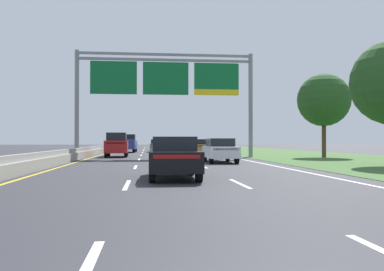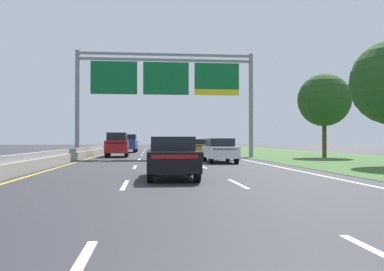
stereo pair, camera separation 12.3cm
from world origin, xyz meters
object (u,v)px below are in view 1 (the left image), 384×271
at_px(pickup_truck_blue, 128,143).
at_px(roadside_tree_mid, 324,100).
at_px(car_gold_right_lane_sedan, 198,147).
at_px(car_grey_centre_lane_sedan, 157,145).
at_px(car_white_right_lane_sedan, 220,150).
at_px(car_black_centre_lane_sedan, 174,157).
at_px(car_red_left_lane_suv, 117,144).
at_px(overhead_sign_gantry, 166,83).

bearing_deg(pickup_truck_blue, roadside_tree_mid, -133.03).
relative_size(car_gold_right_lane_sedan, car_grey_centre_lane_sedan, 1.00).
bearing_deg(pickup_truck_blue, car_gold_right_lane_sedan, -140.41).
height_order(car_white_right_lane_sedan, car_black_centre_lane_sedan, same).
bearing_deg(pickup_truck_blue, car_black_centre_lane_sedan, -172.75).
xyz_separation_m(pickup_truck_blue, car_grey_centre_lane_sedan, (3.61, 1.44, -0.26)).
height_order(car_white_right_lane_sedan, car_grey_centre_lane_sedan, same).
bearing_deg(car_red_left_lane_suv, car_white_right_lane_sedan, -145.08).
distance_m(car_red_left_lane_suv, roadside_tree_mid, 18.28).
height_order(pickup_truck_blue, car_black_centre_lane_sedan, pickup_truck_blue).
bearing_deg(car_grey_centre_lane_sedan, pickup_truck_blue, 112.33).
distance_m(car_gold_right_lane_sedan, car_black_centre_lane_sedan, 26.01).
xyz_separation_m(overhead_sign_gantry, car_grey_centre_lane_sedan, (-0.33, 17.50, -5.52)).
xyz_separation_m(car_red_left_lane_suv, roadside_tree_mid, (17.63, -3.06, 3.78)).
distance_m(car_black_centre_lane_sedan, roadside_tree_mid, 23.21).
bearing_deg(car_red_left_lane_suv, pickup_truck_blue, -2.56).
distance_m(pickup_truck_blue, car_gold_right_lane_sedan, 12.18).
height_order(car_gold_right_lane_sedan, car_black_centre_lane_sedan, same).
bearing_deg(overhead_sign_gantry, pickup_truck_blue, 103.78).
bearing_deg(car_white_right_lane_sedan, pickup_truck_blue, 16.64).
relative_size(pickup_truck_blue, car_red_left_lane_suv, 1.15).
bearing_deg(car_black_centre_lane_sedan, car_grey_centre_lane_sedan, 0.41).
bearing_deg(car_white_right_lane_sedan, car_black_centre_lane_sedan, 161.63).
xyz_separation_m(car_gold_right_lane_sedan, car_white_right_lane_sedan, (-0.33, -14.59, 0.00)).
relative_size(overhead_sign_gantry, car_white_right_lane_sedan, 3.42).
distance_m(car_grey_centre_lane_sedan, roadside_tree_mid, 23.51).
height_order(car_black_centre_lane_sedan, car_grey_centre_lane_sedan, same).
relative_size(car_gold_right_lane_sedan, car_red_left_lane_suv, 0.93).
height_order(pickup_truck_blue, car_gold_right_lane_sedan, pickup_truck_blue).
relative_size(car_gold_right_lane_sedan, roadside_tree_mid, 0.62).
xyz_separation_m(car_white_right_lane_sedan, car_red_left_lane_suv, (-7.42, 10.07, 0.28)).
bearing_deg(car_red_left_lane_suv, overhead_sign_gantry, -116.17).
height_order(car_gold_right_lane_sedan, car_red_left_lane_suv, car_red_left_lane_suv).
relative_size(overhead_sign_gantry, pickup_truck_blue, 2.76).
xyz_separation_m(overhead_sign_gantry, car_white_right_lane_sedan, (3.21, -8.13, -5.52)).
bearing_deg(car_gold_right_lane_sedan, car_black_centre_lane_sedan, 170.76).
bearing_deg(pickup_truck_blue, car_white_right_lane_sedan, -161.83).
bearing_deg(car_black_centre_lane_sedan, car_white_right_lane_sedan, -17.86).
bearing_deg(car_gold_right_lane_sedan, car_white_right_lane_sedan, 178.44).
xyz_separation_m(pickup_truck_blue, car_red_left_lane_suv, (-0.27, -14.13, 0.02)).
height_order(pickup_truck_blue, car_white_right_lane_sedan, pickup_truck_blue).
relative_size(overhead_sign_gantry, car_red_left_lane_suv, 3.17).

